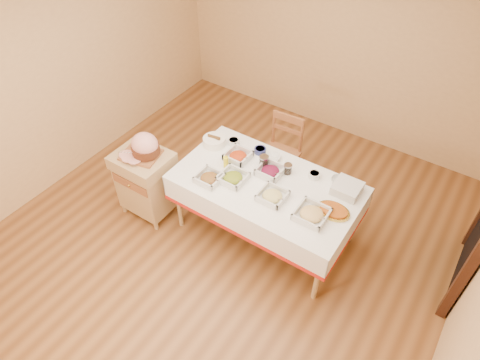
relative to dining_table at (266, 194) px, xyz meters
The scene contains 22 objects.
room_shell 0.82m from the dining_table, 135.00° to the right, with size 5.00×5.00×5.00m.
dining_table is the anchor object (origin of this frame).
butcher_cart 1.33m from the dining_table, 161.04° to the right, with size 0.58×0.49×0.81m.
dining_chair 0.84m from the dining_table, 109.01° to the left, with size 0.43×0.41×0.92m.
ham_on_board 1.32m from the dining_table, 161.80° to the right, with size 0.40×0.38×0.27m.
serving_dish_a 0.60m from the dining_table, 149.09° to the right, with size 0.24×0.24×0.11m.
serving_dish_b 0.39m from the dining_table, 151.96° to the right, with size 0.25×0.25×0.10m.
serving_dish_c 0.29m from the dining_table, 45.15° to the right, with size 0.25×0.25×0.10m.
serving_dish_d 0.62m from the dining_table, 15.39° to the right, with size 0.28×0.28×0.11m.
serving_dish_e 0.50m from the dining_table, 162.19° to the left, with size 0.25×0.24×0.12m.
serving_dish_f 0.24m from the dining_table, 106.46° to the left, with size 0.25×0.24×0.12m.
small_bowl_left 0.71m from the dining_table, 152.63° to the left, with size 0.13×0.13×0.06m.
small_bowl_mid 0.50m from the dining_table, 130.01° to the left, with size 0.12×0.12×0.05m.
small_bowl_right 0.52m from the dining_table, 42.95° to the left, with size 0.12×0.12×0.06m.
bowl_white_imported 0.40m from the dining_table, 112.04° to the left, with size 0.17×0.17×0.04m, color silver.
bowl_small_imported 0.73m from the dining_table, 33.45° to the left, with size 0.16×0.16×0.05m, color silver.
preserve_jar_left 0.33m from the dining_table, 128.64° to the left, with size 0.10×0.10×0.12m.
preserve_jar_right 0.33m from the dining_table, 66.98° to the left, with size 0.09×0.09×0.11m.
mustard_bottle 0.52m from the dining_table, behind, with size 0.05×0.05×0.16m.
bread_basket 0.83m from the dining_table, 166.22° to the left, with size 0.24×0.24×0.11m.
plate_stack 0.80m from the dining_table, 24.24° to the left, with size 0.25×0.25×0.09m.
brass_platter 0.73m from the dining_table, ahead, with size 0.31×0.22×0.04m.
Camera 1 is at (1.76, -2.35, 3.67)m, focal length 32.00 mm.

